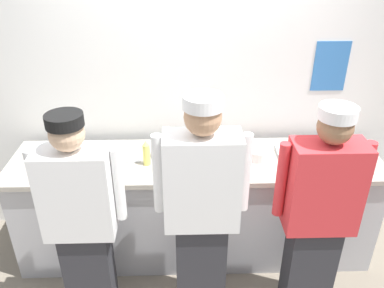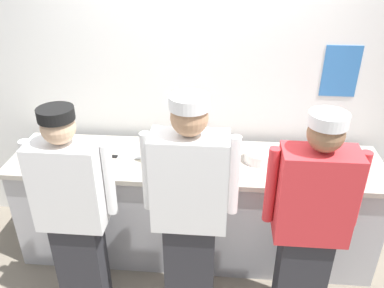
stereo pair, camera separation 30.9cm
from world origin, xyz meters
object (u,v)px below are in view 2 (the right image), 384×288
(mixing_bowl_steel, at_px, (177,149))
(squeeze_bottle_secondary, at_px, (146,151))
(ramekin_red_sauce, at_px, (358,170))
(chef_near_left, at_px, (73,211))
(ramekin_yellow_sauce, at_px, (218,149))
(chef_far_right, at_px, (310,223))
(plate_stack_front, at_px, (259,156))
(plate_stack_rear, at_px, (52,153))
(chefs_knife, at_px, (121,157))
(squeeze_bottle_primary, at_px, (196,157))
(ramekin_green_sauce, at_px, (95,148))
(sheet_tray, at_px, (308,162))
(ramekin_orange_sauce, at_px, (93,162))
(chef_center, at_px, (190,210))

(mixing_bowl_steel, bearing_deg, squeeze_bottle_secondary, -151.25)
(mixing_bowl_steel, distance_m, ramekin_red_sauce, 1.38)
(chef_near_left, xyz_separation_m, ramekin_yellow_sauce, (0.94, 0.79, 0.09))
(chef_near_left, relative_size, chef_far_right, 0.98)
(plate_stack_front, height_order, plate_stack_rear, plate_stack_front)
(ramekin_yellow_sauce, xyz_separation_m, chefs_knife, (-0.77, -0.17, -0.02))
(mixing_bowl_steel, xyz_separation_m, squeeze_bottle_primary, (0.16, -0.18, 0.04))
(plate_stack_rear, height_order, mixing_bowl_steel, mixing_bowl_steel)
(ramekin_green_sauce, bearing_deg, squeeze_bottle_secondary, -17.08)
(sheet_tray, relative_size, ramekin_orange_sauce, 5.12)
(ramekin_green_sauce, xyz_separation_m, ramekin_red_sauce, (2.06, -0.17, 0.00))
(plate_stack_front, xyz_separation_m, ramekin_red_sauce, (0.72, -0.12, -0.01))
(ramekin_green_sauce, bearing_deg, ramekin_orange_sauce, -76.19)
(ramekin_red_sauce, xyz_separation_m, chefs_knife, (-1.82, 0.08, -0.02))
(plate_stack_front, relative_size, ramekin_red_sauce, 2.26)
(chef_center, bearing_deg, sheet_tray, 37.18)
(chef_far_right, relative_size, plate_stack_rear, 6.73)
(mixing_bowl_steel, distance_m, ramekin_green_sauce, 0.68)
(chef_center, distance_m, ramekin_red_sauce, 1.32)
(squeeze_bottle_primary, xyz_separation_m, ramekin_green_sauce, (-0.84, 0.19, -0.07))
(plate_stack_front, xyz_separation_m, chefs_knife, (-1.10, -0.05, -0.04))
(ramekin_green_sauce, bearing_deg, plate_stack_rear, -160.44)
(ramekin_green_sauce, height_order, ramekin_orange_sauce, ramekin_orange_sauce)
(chef_far_right, distance_m, plate_stack_rear, 2.04)
(mixing_bowl_steel, bearing_deg, ramekin_yellow_sauce, 14.34)
(chefs_knife, bearing_deg, ramekin_orange_sauce, -145.42)
(plate_stack_front, distance_m, ramekin_red_sauce, 0.73)
(chefs_knife, bearing_deg, ramekin_green_sauce, 158.01)
(squeeze_bottle_secondary, relative_size, chefs_knife, 0.75)
(plate_stack_front, bearing_deg, sheet_tray, -0.30)
(squeeze_bottle_primary, bearing_deg, sheet_tray, 9.26)
(chef_near_left, distance_m, ramekin_yellow_sauce, 1.23)
(ramekin_orange_sauce, bearing_deg, mixing_bowl_steel, 18.30)
(chef_center, height_order, plate_stack_rear, chef_center)
(sheet_tray, height_order, squeeze_bottle_primary, squeeze_bottle_primary)
(chef_center, bearing_deg, chef_far_right, -1.07)
(chef_far_right, bearing_deg, mixing_bowl_steel, 142.75)
(ramekin_yellow_sauce, bearing_deg, chef_center, -101.43)
(sheet_tray, height_order, ramekin_green_sauce, ramekin_green_sauce)
(mixing_bowl_steel, bearing_deg, chefs_knife, -169.51)
(chef_center, bearing_deg, plate_stack_front, 53.64)
(sheet_tray, relative_size, ramekin_red_sauce, 4.31)
(chef_near_left, relative_size, mixing_bowl_steel, 4.71)
(chef_center, distance_m, plate_stack_front, 0.82)
(ramekin_orange_sauce, bearing_deg, squeeze_bottle_primary, 2.01)
(squeeze_bottle_secondary, relative_size, ramekin_yellow_sauce, 2.25)
(ramekin_orange_sauce, bearing_deg, chef_near_left, -89.18)
(chef_far_right, relative_size, ramekin_yellow_sauce, 17.89)
(ramekin_green_sauce, bearing_deg, chef_center, -39.97)
(chef_center, distance_m, ramekin_yellow_sauce, 0.80)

